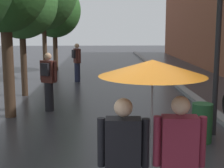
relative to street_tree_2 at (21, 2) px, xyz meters
name	(u,v)px	position (x,y,z in m)	size (l,w,h in m)	color
kerb_strip	(179,86)	(5.93, 1.37, -3.23)	(0.30, 36.00, 0.12)	slate
street_tree_2	(21,2)	(0.00, 0.00, 0.00)	(2.52, 2.52, 4.59)	#473323
street_tree_4	(54,10)	(0.22, 7.01, 0.02)	(2.90, 2.90, 4.81)	#473323
couple_under_umbrella	(152,120)	(3.29, -8.55, -1.85)	(1.22, 1.19, 2.12)	#2D2D33
street_lamp_post	(218,33)	(5.33, -4.69, -0.96)	(0.24, 0.24, 3.95)	black
litter_bin	(202,123)	(4.90, -5.18, -2.87)	(0.44, 0.44, 0.85)	#1E4C28
pedestrian_walking_midground	(77,62)	(1.68, 3.06, -2.38)	(0.42, 0.55, 1.71)	#1E233D
pedestrian_walking_far	(48,80)	(1.21, -2.31, -2.38)	(0.53, 0.44, 1.72)	black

